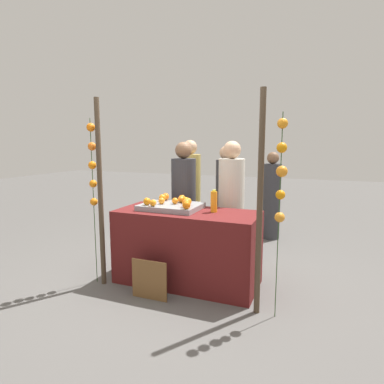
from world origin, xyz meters
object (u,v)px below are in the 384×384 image
object	(u,v)px
chalkboard_sign	(150,280)
orange_0	(162,201)
vendor_left	(184,207)
stall_counter	(187,247)
orange_1	(147,201)
juice_bottle	(214,202)
vendor_right	(231,210)

from	to	relation	value
chalkboard_sign	orange_0	bearing A→B (deg)	102.75
orange_0	vendor_left	xyz separation A→B (m)	(0.01, 0.63, -0.19)
stall_counter	vendor_left	world-z (taller)	vendor_left
orange_0	orange_1	bearing A→B (deg)	-135.27
orange_1	vendor_left	bearing A→B (deg)	79.79
vendor_left	orange_1	bearing A→B (deg)	-100.21
orange_1	juice_bottle	world-z (taller)	juice_bottle
juice_bottle	vendor_left	world-z (taller)	vendor_left
stall_counter	chalkboard_sign	distance (m)	0.61
chalkboard_sign	vendor_right	distance (m)	1.41
orange_0	juice_bottle	xyz separation A→B (m)	(0.62, 0.07, 0.02)
juice_bottle	chalkboard_sign	bearing A→B (deg)	-129.98
orange_0	chalkboard_sign	size ratio (longest dim) A/B	0.17
vendor_left	vendor_right	size ratio (longest dim) A/B	0.99
vendor_right	chalkboard_sign	bearing A→B (deg)	-115.16
stall_counter	vendor_right	distance (m)	0.80
orange_0	vendor_right	world-z (taller)	vendor_right
orange_0	orange_1	distance (m)	0.18
orange_1	orange_0	bearing A→B (deg)	44.73
juice_bottle	vendor_right	bearing A→B (deg)	85.34
orange_0	vendor_right	xyz separation A→B (m)	(0.67, 0.64, -0.18)
stall_counter	orange_0	world-z (taller)	orange_0
vendor_left	vendor_right	bearing A→B (deg)	0.51
stall_counter	juice_bottle	xyz separation A→B (m)	(0.30, 0.07, 0.55)
chalkboard_sign	orange_1	bearing A→B (deg)	121.06
orange_0	orange_1	size ratio (longest dim) A/B	0.87
orange_1	vendor_left	size ratio (longest dim) A/B	0.05
vendor_left	orange_0	bearing A→B (deg)	-90.95
chalkboard_sign	vendor_right	xyz separation A→B (m)	(0.55, 1.17, 0.56)
juice_bottle	chalkboard_sign	distance (m)	1.10
vendor_left	juice_bottle	bearing A→B (deg)	-42.62
stall_counter	orange_1	world-z (taller)	orange_1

